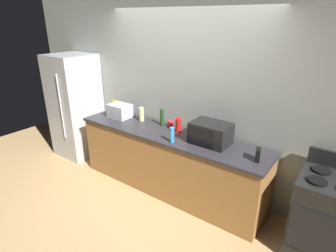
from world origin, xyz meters
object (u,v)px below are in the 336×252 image
stove_range (325,217)px  cordless_phone (258,155)px  toaster_oven (120,111)px  mug_red (171,124)px  bottle_hot_sauce (178,125)px  bottle_vinegar (141,114)px  bottle_wine (162,117)px  bottle_dish_soap (115,106)px  bottle_spray_cleaner (172,135)px  refrigerator (75,106)px  microwave (211,133)px

stove_range → cordless_phone: bearing=-176.2°
toaster_oven → mug_red: bearing=9.2°
toaster_oven → bottle_hot_sauce: bearing=2.6°
stove_range → mug_red: 2.16m
bottle_vinegar → bottle_wine: size_ratio=0.86×
bottle_dish_soap → cordless_phone: bearing=-5.8°
bottle_hot_sauce → bottle_spray_cleaner: 0.35m
stove_range → toaster_oven: toaster_oven is taller
bottle_dish_soap → bottle_spray_cleaner: size_ratio=0.97×
toaster_oven → bottle_wine: 0.76m
mug_red → stove_range: bearing=-5.6°
cordless_phone → bottle_hot_sauce: 1.18m
bottle_spray_cleaner → mug_red: (-0.32, 0.42, -0.06)m
stove_range → toaster_oven: size_ratio=3.18×
toaster_oven → bottle_dish_soap: (-0.26, 0.14, -0.01)m
stove_range → bottle_spray_cleaner: bearing=-173.1°
toaster_oven → bottle_vinegar: bottle_vinegar is taller
bottle_spray_cleaner → bottle_wine: bearing=139.5°
stove_range → bottle_vinegar: 2.66m
refrigerator → cordless_phone: size_ratio=12.00×
microwave → bottle_wine: size_ratio=1.95×
cordless_phone → bottle_spray_cleaner: bearing=172.5°
refrigerator → bottle_dish_soap: (0.80, 0.20, 0.10)m
bottle_spray_cleaner → mug_red: bottle_spray_cleaner is taller
bottle_vinegar → mug_red: bottle_vinegar is taller
stove_range → bottle_dish_soap: size_ratio=5.59×
refrigerator → bottle_hot_sauce: 2.15m
cordless_phone → mug_red: size_ratio=1.70×
bottle_dish_soap → bottle_spray_cleaner: (1.47, -0.42, 0.00)m
bottle_vinegar → mug_red: (0.51, 0.06, -0.06)m
stove_range → microwave: size_ratio=2.25×
bottle_vinegar → stove_range: bearing=-3.1°
microwave → cordless_phone: size_ratio=3.20×
stove_range → bottle_vinegar: (-2.60, 0.14, 0.54)m
refrigerator → microwave: refrigerator is taller
microwave → bottle_hot_sauce: 0.53m
bottle_hot_sauce → refrigerator: bearing=-177.1°
refrigerator → bottle_hot_sauce: bearing=2.9°
microwave → bottle_spray_cleaner: bearing=-146.8°
toaster_oven → bottle_spray_cleaner: toaster_oven is taller
refrigerator → microwave: size_ratio=3.75×
bottle_vinegar → refrigerator: bearing=-174.4°
microwave → bottle_dish_soap: 1.88m
stove_range → bottle_hot_sauce: (-1.91, 0.11, 0.54)m
microwave → bottle_vinegar: size_ratio=2.27×
bottle_spray_cleaner → bottle_wine: size_ratio=0.81×
stove_range → bottle_spray_cleaner: size_ratio=5.42×
cordless_phone → toaster_oven: bearing=160.7°
toaster_oven → cordless_phone: 2.25m
microwave → toaster_oven: bearing=179.6°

